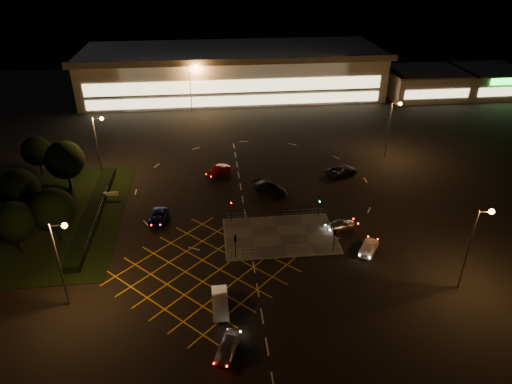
{
  "coord_description": "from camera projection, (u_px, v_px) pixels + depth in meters",
  "views": [
    {
      "loc": [
        -6.33,
        -50.21,
        33.68
      ],
      "look_at": [
        -0.19,
        6.44,
        2.0
      ],
      "focal_mm": 32.0,
      "sensor_mm": 36.0,
      "label": 1
    }
  ],
  "objects": [
    {
      "name": "retail_unit_a",
      "position": [
        424.0,
        83.0,
        110.26
      ],
      "size": [
        18.8,
        14.8,
        6.35
      ],
      "color": "beige",
      "rests_on": "ground"
    },
    {
      "name": "hedge",
      "position": [
        94.0,
        212.0,
        63.39
      ],
      "size": [
        2.0,
        26.0,
        1.0
      ],
      "primitive_type": "cube",
      "color": "black",
      "rests_on": "ground"
    },
    {
      "name": "streetlight_ne",
      "position": [
        392.0,
        122.0,
        77.08
      ],
      "size": [
        1.78,
        0.56,
        10.03
      ],
      "color": "slate",
      "rests_on": "ground"
    },
    {
      "name": "car_right_silver",
      "position": [
        342.0,
        224.0,
        60.26
      ],
      "size": [
        4.04,
        2.38,
        1.29
      ],
      "primitive_type": "imported",
      "rotation": [
        0.0,
        0.0,
        1.81
      ],
      "color": "#AEB1B6",
      "rests_on": "ground"
    },
    {
      "name": "signal_nw",
      "position": [
        231.0,
        207.0,
        60.79
      ],
      "size": [
        0.28,
        0.3,
        3.15
      ],
      "color": "black",
      "rests_on": "pedestrian_island"
    },
    {
      "name": "car_near_silver",
      "position": [
        227.0,
        347.0,
        42.11
      ],
      "size": [
        2.96,
        4.4,
        1.39
      ],
      "primitive_type": "imported",
      "rotation": [
        0.0,
        0.0,
        5.93
      ],
      "color": "silver",
      "rests_on": "ground"
    },
    {
      "name": "tree_b",
      "position": [
        19.0,
        189.0,
        60.53
      ],
      "size": [
        5.4,
        5.4,
        7.35
      ],
      "color": "black",
      "rests_on": "ground"
    },
    {
      "name": "car_queue_white",
      "position": [
        220.0,
        302.0,
        47.2
      ],
      "size": [
        1.7,
        4.71,
        1.54
      ],
      "primitive_type": "imported",
      "rotation": [
        0.0,
        0.0,
        0.01
      ],
      "color": "silver",
      "rests_on": "ground"
    },
    {
      "name": "tree_a",
      "position": [
        14.0,
        222.0,
        53.92
      ],
      "size": [
        5.04,
        5.04,
        6.86
      ],
      "color": "black",
      "rests_on": "ground"
    },
    {
      "name": "tree_e",
      "position": [
        53.0,
        210.0,
        55.88
      ],
      "size": [
        5.4,
        5.4,
        7.35
      ],
      "color": "black",
      "rests_on": "ground"
    },
    {
      "name": "streetlight_sw",
      "position": [
        61.0,
        253.0,
        44.94
      ],
      "size": [
        1.78,
        0.56,
        10.03
      ],
      "color": "slate",
      "rests_on": "ground"
    },
    {
      "name": "streetlight_nw",
      "position": [
        99.0,
        138.0,
        70.82
      ],
      "size": [
        1.78,
        0.56,
        10.03
      ],
      "color": "slate",
      "rests_on": "ground"
    },
    {
      "name": "signal_ne",
      "position": [
        319.0,
        202.0,
        61.92
      ],
      "size": [
        0.28,
        0.3,
        3.15
      ],
      "color": "black",
      "rests_on": "pedestrian_island"
    },
    {
      "name": "supermarket",
      "position": [
        232.0,
        71.0,
        111.84
      ],
      "size": [
        72.0,
        26.5,
        10.5
      ],
      "color": "beige",
      "rests_on": "ground"
    },
    {
      "name": "grass_verge",
      "position": [
        57.0,
        216.0,
        63.14
      ],
      "size": [
        18.0,
        30.0,
        0.08
      ],
      "primitive_type": "cube",
      "color": "black",
      "rests_on": "ground"
    },
    {
      "name": "retail_unit_b",
      "position": [
        487.0,
        81.0,
        111.75
      ],
      "size": [
        14.8,
        14.8,
        6.35
      ],
      "color": "beige",
      "rests_on": "ground"
    },
    {
      "name": "signal_se",
      "position": [
        334.0,
        235.0,
        54.98
      ],
      "size": [
        0.28,
        0.3,
        3.15
      ],
      "rotation": [
        0.0,
        0.0,
        3.14
      ],
      "color": "black",
      "rests_on": "pedestrian_island"
    },
    {
      "name": "streetlight_far_left",
      "position": [
        192.0,
        83.0,
        98.21
      ],
      "size": [
        1.78,
        0.56,
        10.03
      ],
      "color": "slate",
      "rests_on": "ground"
    },
    {
      "name": "car_left_blue",
      "position": [
        158.0,
        217.0,
        61.91
      ],
      "size": [
        2.42,
        4.8,
        1.3
      ],
      "primitive_type": "imported",
      "rotation": [
        0.0,
        0.0,
        6.23
      ],
      "color": "#0B0D43",
      "rests_on": "ground"
    },
    {
      "name": "signal_sw",
      "position": [
        235.0,
        242.0,
        53.85
      ],
      "size": [
        0.28,
        0.3,
        3.15
      ],
      "rotation": [
        0.0,
        0.0,
        3.14
      ],
      "color": "black",
      "rests_on": "pedestrian_island"
    },
    {
      "name": "tree_c",
      "position": [
        65.0,
        160.0,
        67.71
      ],
      "size": [
        5.76,
        5.76,
        7.84
      ],
      "color": "black",
      "rests_on": "ground"
    },
    {
      "name": "car_circ_red",
      "position": [
        218.0,
        171.0,
        74.0
      ],
      "size": [
        4.39,
        4.1,
        1.47
      ],
      "primitive_type": "imported",
      "rotation": [
        0.0,
        0.0,
        5.43
      ],
      "color": "maroon",
      "rests_on": "ground"
    },
    {
      "name": "streetlight_far_right",
      "position": [
        369.0,
        75.0,
        103.71
      ],
      "size": [
        1.78,
        0.56,
        10.03
      ],
      "color": "slate",
      "rests_on": "ground"
    },
    {
      "name": "car_far_dkgrey",
      "position": [
        271.0,
        188.0,
        68.76
      ],
      "size": [
        5.47,
        5.01,
        1.54
      ],
      "primitive_type": "imported",
      "rotation": [
        0.0,
        0.0,
        0.89
      ],
      "color": "black",
      "rests_on": "ground"
    },
    {
      "name": "pedestrian_island",
      "position": [
        280.0,
        236.0,
        59.01
      ],
      "size": [
        14.0,
        9.0,
        0.12
      ],
      "primitive_type": "cube",
      "color": "#4C4944",
      "rests_on": "ground"
    },
    {
      "name": "car_east_grey",
      "position": [
        342.0,
        171.0,
        73.94
      ],
      "size": [
        5.97,
        4.43,
        1.51
      ],
      "primitive_type": "imported",
      "rotation": [
        0.0,
        0.0,
        1.97
      ],
      "color": "black",
      "rests_on": "ground"
    },
    {
      "name": "car_approach_white",
      "position": [
        369.0,
        247.0,
        55.85
      ],
      "size": [
        3.91,
        4.74,
        1.29
      ],
      "primitive_type": "imported",
      "rotation": [
        0.0,
        0.0,
        2.58
      ],
      "color": "silver",
      "rests_on": "ground"
    },
    {
      "name": "streetlight_se",
      "position": [
        475.0,
        238.0,
        47.16
      ],
      "size": [
        1.78,
        0.56,
        10.03
      ],
      "color": "slate",
      "rests_on": "ground"
    },
    {
      "name": "ground",
      "position": [
        263.0,
        228.0,
        60.59
      ],
      "size": [
        180.0,
        180.0,
        0.0
      ],
      "primitive_type": "plane",
      "color": "black",
      "rests_on": "ground"
    },
    {
      "name": "tree_d",
      "position": [
        37.0,
        151.0,
        72.81
      ],
      "size": [
        4.68,
        4.68,
        6.37
      ],
      "color": "black",
      "rests_on": "ground"
    }
  ]
}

